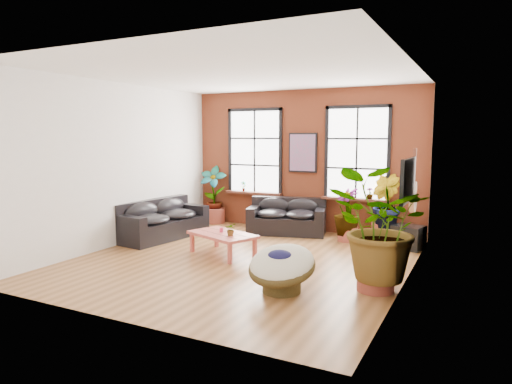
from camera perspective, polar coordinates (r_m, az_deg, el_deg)
room at (r=8.66m, az=-1.35°, el=2.93°), size 6.04×6.54×3.54m
sofa_back at (r=11.18m, az=3.91°, el=-3.19°), size 2.02×1.34×0.85m
sofa_left at (r=10.87m, az=-11.77°, el=-3.54°), size 1.22×2.33×0.88m
coffee_table at (r=9.15m, az=-4.20°, el=-5.46°), size 1.56×1.21×0.53m
papasan_chair at (r=7.02m, az=3.22°, el=-9.28°), size 1.07×1.09×0.77m
poster at (r=11.41m, az=5.86°, el=4.91°), size 0.74×0.06×0.98m
tv_wall_unit at (r=8.19m, az=18.63°, el=0.89°), size 0.13×1.86×1.20m
media_box at (r=10.15m, az=18.51°, el=-5.37°), size 0.70×0.63×0.50m
pot_back_left at (r=12.52m, az=-5.19°, el=-2.94°), size 0.65×0.65×0.40m
pot_back_right at (r=10.84m, az=15.62°, el=-4.78°), size 0.56×0.56×0.39m
pot_right_wall at (r=7.34m, az=14.73°, el=-10.30°), size 0.65×0.65×0.42m
pot_mid at (r=10.55m, az=11.40°, el=-5.15°), size 0.56×0.56×0.33m
floor_plant_back_left at (r=12.44m, az=-5.39°, el=0.03°), size 0.81×0.61×1.41m
floor_plant_back_right at (r=10.71m, az=15.80°, el=-1.46°), size 0.95×0.97×1.37m
floor_plant_right_wall at (r=7.14m, az=14.69°, el=-4.15°), size 1.68×1.50×1.70m
floor_plant_mid at (r=10.45m, az=11.26°, el=-2.44°), size 0.84×0.84×1.06m
table_plant at (r=8.88m, az=-3.14°, el=-4.67°), size 0.28×0.27×0.25m
sill_plant_left at (r=12.12m, az=-1.58°, el=0.73°), size 0.17×0.17×0.27m
sill_plant_right at (r=10.95m, az=14.04°, el=-0.16°), size 0.19×0.19×0.27m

